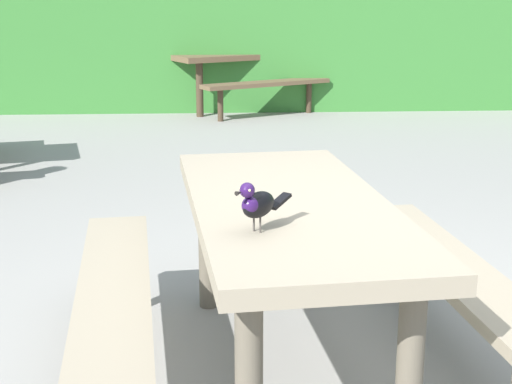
% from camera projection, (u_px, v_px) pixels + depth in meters
% --- Properties ---
extents(ground_plane, '(60.00, 60.00, 0.00)m').
position_uv_depth(ground_plane, '(374.00, 373.00, 3.16)').
color(ground_plane, gray).
extents(hedge_wall, '(28.00, 2.22, 2.07)m').
position_uv_depth(hedge_wall, '(260.00, 27.00, 10.62)').
color(hedge_wall, '#387A33').
rests_on(hedge_wall, ground).
extents(picnic_table_foreground, '(1.84, 1.87, 0.74)m').
position_uv_depth(picnic_table_foreground, '(289.00, 243.00, 3.06)').
color(picnic_table_foreground, gray).
rests_on(picnic_table_foreground, ground).
extents(bird_grackle, '(0.21, 0.23, 0.18)m').
position_uv_depth(bird_grackle, '(257.00, 203.00, 2.58)').
color(bird_grackle, black).
rests_on(bird_grackle, picnic_table_foreground).
extents(picnic_table_mid_left, '(2.29, 2.28, 0.74)m').
position_uv_depth(picnic_table_mid_left, '(239.00, 67.00, 9.93)').
color(picnic_table_mid_left, brown).
rests_on(picnic_table_mid_left, ground).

